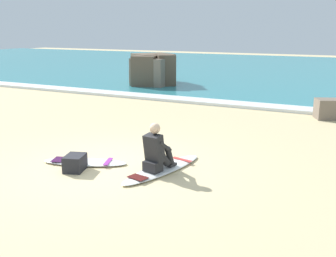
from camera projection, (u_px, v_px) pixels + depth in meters
name	position (u px, v px, depth m)	size (l,w,h in m)	color
ground_plane	(113.00, 167.00, 8.32)	(80.00, 80.00, 0.00)	beige
sea	(299.00, 71.00, 26.85)	(80.00, 28.00, 0.10)	teal
breaking_foam	(233.00, 104.00, 15.01)	(80.00, 0.90, 0.11)	white
surfboard_main	(163.00, 169.00, 8.12)	(0.97, 2.34, 0.08)	white
surfer_seated	(157.00, 152.00, 7.89)	(0.45, 0.75, 0.95)	#232326
surfboard_spare_near	(85.00, 162.00, 8.54)	(1.86, 1.10, 0.08)	white
rock_outcrop_distant	(152.00, 71.00, 19.97)	(2.92, 3.16, 1.56)	brown
shoreline_rock	(329.00, 109.00, 12.73)	(0.79, 0.63, 0.63)	#756656
beach_bag	(75.00, 163.00, 8.10)	(0.36, 0.48, 0.32)	#232328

